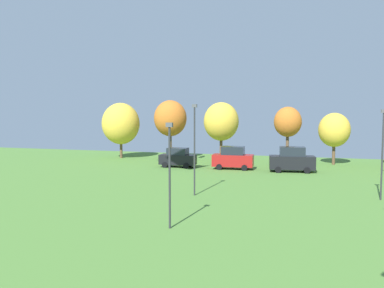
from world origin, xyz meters
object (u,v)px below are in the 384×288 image
at_px(treeline_tree_3, 288,122).
at_px(treeline_tree_0, 121,124).
at_px(treeline_tree_4, 334,130).
at_px(light_post_2, 382,149).
at_px(treeline_tree_2, 221,122).
at_px(light_post_1, 194,145).
at_px(kite_flying_2, 111,14).
at_px(parked_car_third_from_left, 292,160).
at_px(parked_car_second_from_left, 233,158).
at_px(light_post_0, 170,169).
at_px(parked_car_leftmost, 178,158).
at_px(treeline_tree_1, 170,118).

bearing_deg(treeline_tree_3, treeline_tree_0, -179.60).
bearing_deg(treeline_tree_4, light_post_2, -82.93).
bearing_deg(treeline_tree_2, treeline_tree_3, -1.43).
relative_size(light_post_1, treeline_tree_3, 1.00).
relative_size(kite_flying_2, parked_car_third_from_left, 0.83).
height_order(parked_car_second_from_left, light_post_1, light_post_1).
bearing_deg(light_post_1, parked_car_second_from_left, 89.67).
relative_size(light_post_1, treeline_tree_0, 0.92).
xyz_separation_m(light_post_0, light_post_1, (-1.19, 8.72, 0.57)).
height_order(parked_car_leftmost, treeline_tree_2, treeline_tree_2).
xyz_separation_m(parked_car_leftmost, light_post_0, (7.43, -23.09, 2.18)).
bearing_deg(treeline_tree_3, parked_car_second_from_left, -130.97).
xyz_separation_m(light_post_0, treeline_tree_1, (-11.05, 30.66, 2.13)).
xyz_separation_m(parked_car_leftmost, treeline_tree_2, (3.53, 6.66, 3.95)).
distance_m(light_post_0, treeline_tree_2, 30.06).
bearing_deg(light_post_0, treeline_tree_2, 97.46).
height_order(light_post_1, treeline_tree_1, treeline_tree_1).
bearing_deg(light_post_0, light_post_2, 42.43).
bearing_deg(parked_car_leftmost, kite_flying_2, -89.07).
relative_size(light_post_2, treeline_tree_1, 0.83).
distance_m(parked_car_second_from_left, light_post_1, 14.82).
distance_m(parked_car_second_from_left, treeline_tree_3, 9.11).
distance_m(treeline_tree_2, treeline_tree_3, 8.22).
xyz_separation_m(parked_car_third_from_left, treeline_tree_3, (-0.91, 6.44, 3.76)).
relative_size(parked_car_second_from_left, treeline_tree_1, 0.58).
relative_size(treeline_tree_0, treeline_tree_2, 1.00).
bearing_deg(treeline_tree_4, light_post_1, -116.37).
distance_m(light_post_0, treeline_tree_0, 34.35).
relative_size(parked_car_leftmost, parked_car_third_from_left, 0.84).
height_order(kite_flying_2, treeline_tree_4, kite_flying_2).
bearing_deg(treeline_tree_4, parked_car_third_from_left, -120.60).
relative_size(parked_car_third_from_left, light_post_2, 0.75).
xyz_separation_m(light_post_2, treeline_tree_3, (-7.77, 18.50, 1.41)).
bearing_deg(light_post_1, treeline_tree_4, 63.63).
bearing_deg(treeline_tree_3, light_post_1, -104.80).
height_order(parked_car_second_from_left, treeline_tree_4, treeline_tree_4).
xyz_separation_m(parked_car_third_from_left, light_post_1, (-6.41, -14.39, 2.56)).
bearing_deg(parked_car_third_from_left, kite_flying_2, -134.13).
height_order(kite_flying_2, treeline_tree_2, kite_flying_2).
bearing_deg(treeline_tree_0, light_post_2, -31.60).
bearing_deg(parked_car_second_from_left, treeline_tree_2, 110.56).
height_order(light_post_1, treeline_tree_3, treeline_tree_3).
bearing_deg(light_post_1, parked_car_third_from_left, 65.97).
bearing_deg(parked_car_third_from_left, parked_car_leftmost, 172.28).
bearing_deg(treeline_tree_1, light_post_1, -65.78).
bearing_deg(kite_flying_2, parked_car_leftmost, 91.86).
xyz_separation_m(parked_car_leftmost, light_post_2, (19.52, -12.04, 2.55)).
height_order(light_post_0, treeline_tree_1, treeline_tree_1).
relative_size(treeline_tree_1, treeline_tree_2, 1.04).
bearing_deg(treeline_tree_2, parked_car_third_from_left, -36.08).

